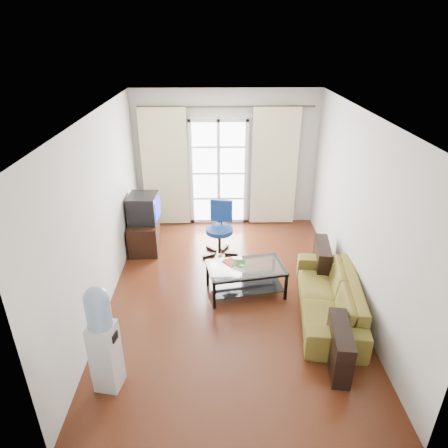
# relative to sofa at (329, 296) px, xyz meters

# --- Properties ---
(floor) EXTENTS (5.20, 5.20, 0.00)m
(floor) POSITION_rel_sofa_xyz_m (-1.37, 0.50, -0.29)
(floor) COLOR #512613
(floor) RESTS_ON ground
(ceiling) EXTENTS (5.20, 5.20, 0.00)m
(ceiling) POSITION_rel_sofa_xyz_m (-1.37, 0.50, 2.41)
(ceiling) COLOR white
(ceiling) RESTS_ON wall_back
(wall_back) EXTENTS (3.60, 0.02, 2.70)m
(wall_back) POSITION_rel_sofa_xyz_m (-1.37, 3.10, 1.06)
(wall_back) COLOR beige
(wall_back) RESTS_ON floor
(wall_front) EXTENTS (3.60, 0.02, 2.70)m
(wall_front) POSITION_rel_sofa_xyz_m (-1.37, -2.10, 1.06)
(wall_front) COLOR beige
(wall_front) RESTS_ON floor
(wall_left) EXTENTS (0.02, 5.20, 2.70)m
(wall_left) POSITION_rel_sofa_xyz_m (-3.17, 0.50, 1.06)
(wall_left) COLOR beige
(wall_left) RESTS_ON floor
(wall_right) EXTENTS (0.02, 5.20, 2.70)m
(wall_right) POSITION_rel_sofa_xyz_m (0.43, 0.50, 1.06)
(wall_right) COLOR beige
(wall_right) RESTS_ON floor
(french_door) EXTENTS (1.16, 0.06, 2.15)m
(french_door) POSITION_rel_sofa_xyz_m (-1.52, 3.05, 0.79)
(french_door) COLOR white
(french_door) RESTS_ON wall_back
(curtain_rod) EXTENTS (3.30, 0.04, 0.04)m
(curtain_rod) POSITION_rel_sofa_xyz_m (-1.37, 3.00, 2.09)
(curtain_rod) COLOR #4C3F2D
(curtain_rod) RESTS_ON wall_back
(curtain_left) EXTENTS (0.90, 0.07, 2.35)m
(curtain_left) POSITION_rel_sofa_xyz_m (-2.57, 2.98, 0.91)
(curtain_left) COLOR beige
(curtain_left) RESTS_ON curtain_rod
(curtain_right) EXTENTS (0.90, 0.07, 2.35)m
(curtain_right) POSITION_rel_sofa_xyz_m (-0.42, 2.98, 0.91)
(curtain_right) COLOR beige
(curtain_right) RESTS_ON curtain_rod
(radiator) EXTENTS (0.64, 0.12, 0.64)m
(radiator) POSITION_rel_sofa_xyz_m (-0.57, 3.00, 0.04)
(radiator) COLOR #9E9FA1
(radiator) RESTS_ON floor
(sofa) EXTENTS (2.19, 1.30, 0.58)m
(sofa) POSITION_rel_sofa_xyz_m (0.00, 0.00, 0.00)
(sofa) COLOR brown
(sofa) RESTS_ON floor
(coffee_table) EXTENTS (1.24, 0.85, 0.46)m
(coffee_table) POSITION_rel_sofa_xyz_m (-1.13, 0.53, 0.01)
(coffee_table) COLOR silver
(coffee_table) RESTS_ON floor
(bowl) EXTENTS (0.30, 0.30, 0.05)m
(bowl) POSITION_rel_sofa_xyz_m (-1.23, 0.56, 0.20)
(bowl) COLOR green
(bowl) RESTS_ON coffee_table
(book) EXTENTS (0.39, 0.39, 0.02)m
(book) POSITION_rel_sofa_xyz_m (-1.43, 0.58, 0.18)
(book) COLOR #B01526
(book) RESTS_ON coffee_table
(remote) EXTENTS (0.17, 0.05, 0.02)m
(remote) POSITION_rel_sofa_xyz_m (-1.33, 0.70, 0.18)
(remote) COLOR black
(remote) RESTS_ON coffee_table
(tv_stand) EXTENTS (0.55, 0.79, 0.56)m
(tv_stand) POSITION_rel_sofa_xyz_m (-2.89, 1.91, -0.01)
(tv_stand) COLOR black
(tv_stand) RESTS_ON floor
(crt_tv) EXTENTS (0.57, 0.56, 0.49)m
(crt_tv) POSITION_rel_sofa_xyz_m (-2.89, 1.96, 0.52)
(crt_tv) COLOR black
(crt_tv) RESTS_ON tv_stand
(task_chair) EXTENTS (0.77, 0.77, 0.98)m
(task_chair) POSITION_rel_sofa_xyz_m (-1.52, 1.72, -0.00)
(task_chair) COLOR black
(task_chair) RESTS_ON floor
(water_cooler) EXTENTS (0.32, 0.32, 1.33)m
(water_cooler) POSITION_rel_sofa_xyz_m (-2.80, -1.23, 0.41)
(water_cooler) COLOR silver
(water_cooler) RESTS_ON floor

